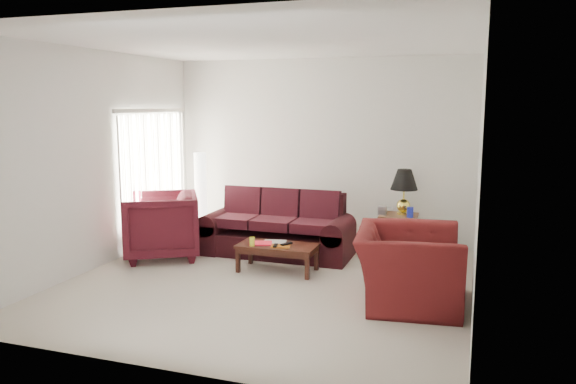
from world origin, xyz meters
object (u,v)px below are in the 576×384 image
(floor_lamp, at_px, (201,195))
(coffee_table, at_px, (278,258))
(armchair_right, at_px, (408,267))
(armchair_left, at_px, (161,225))
(end_table, at_px, (398,234))
(sofa, at_px, (276,225))

(floor_lamp, height_order, coffee_table, floor_lamp)
(armchair_right, bearing_deg, coffee_table, 63.06)
(armchair_left, height_order, armchair_right, armchair_left)
(floor_lamp, xyz_separation_m, armchair_right, (3.74, -2.15, -0.30))
(end_table, height_order, armchair_left, armchair_left)
(sofa, relative_size, armchair_left, 2.11)
(floor_lamp, relative_size, armchair_left, 1.37)
(coffee_table, bearing_deg, end_table, 53.38)
(end_table, xyz_separation_m, armchair_left, (-3.30, -1.36, 0.19))
(sofa, xyz_separation_m, end_table, (1.74, 0.65, -0.16))
(floor_lamp, bearing_deg, sofa, -22.62)
(sofa, height_order, armchair_left, armchair_left)
(sofa, relative_size, armchair_right, 1.71)
(end_table, bearing_deg, coffee_table, -134.59)
(floor_lamp, bearing_deg, end_table, -0.30)
(end_table, height_order, floor_lamp, floor_lamp)
(end_table, bearing_deg, armchair_left, -157.68)
(coffee_table, bearing_deg, armchair_right, -12.47)
(floor_lamp, xyz_separation_m, coffee_table, (1.92, -1.47, -0.55))
(sofa, xyz_separation_m, armchair_left, (-1.56, -0.70, 0.02))
(sofa, bearing_deg, armchair_right, -35.12)
(armchair_left, distance_m, coffee_table, 1.89)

